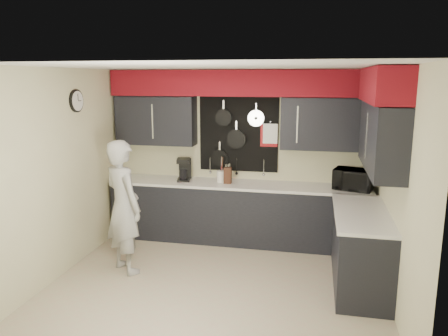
% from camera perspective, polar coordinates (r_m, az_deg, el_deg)
% --- Properties ---
extents(ground, '(4.00, 4.00, 0.00)m').
position_cam_1_polar(ground, '(5.56, -0.90, -14.77)').
color(ground, '#B1A68A').
rests_on(ground, ground).
extents(back_wall_assembly, '(4.00, 0.36, 2.60)m').
position_cam_1_polar(back_wall_assembly, '(6.56, 2.26, 7.61)').
color(back_wall_assembly, beige).
rests_on(back_wall_assembly, ground).
extents(right_wall_assembly, '(0.36, 3.50, 2.60)m').
position_cam_1_polar(right_wall_assembly, '(5.19, 20.16, 5.08)').
color(right_wall_assembly, beige).
rests_on(right_wall_assembly, ground).
extents(left_wall_assembly, '(0.05, 3.50, 2.60)m').
position_cam_1_polar(left_wall_assembly, '(5.88, -20.20, -0.22)').
color(left_wall_assembly, beige).
rests_on(left_wall_assembly, ground).
extents(base_cabinets, '(3.95, 2.20, 0.92)m').
position_cam_1_polar(base_cabinets, '(6.34, 5.74, -6.93)').
color(base_cabinets, black).
rests_on(base_cabinets, ground).
extents(microwave, '(0.61, 0.49, 0.29)m').
position_cam_1_polar(microwave, '(6.44, 16.53, -1.43)').
color(microwave, black).
rests_on(microwave, base_cabinets).
extents(knife_block, '(0.11, 0.11, 0.24)m').
position_cam_1_polar(knife_block, '(6.55, 0.49, -0.98)').
color(knife_block, '#3A1D12').
rests_on(knife_block, base_cabinets).
extents(utensil_crock, '(0.14, 0.14, 0.18)m').
position_cam_1_polar(utensil_crock, '(6.63, -0.38, -1.09)').
color(utensil_crock, white).
rests_on(utensil_crock, base_cabinets).
extents(coffee_maker, '(0.24, 0.27, 0.35)m').
position_cam_1_polar(coffee_maker, '(6.74, -5.24, -0.12)').
color(coffee_maker, black).
rests_on(coffee_maker, base_cabinets).
extents(person, '(0.75, 0.70, 1.73)m').
position_cam_1_polar(person, '(5.73, -13.00, -4.95)').
color(person, '#A7A6A4').
rests_on(person, ground).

